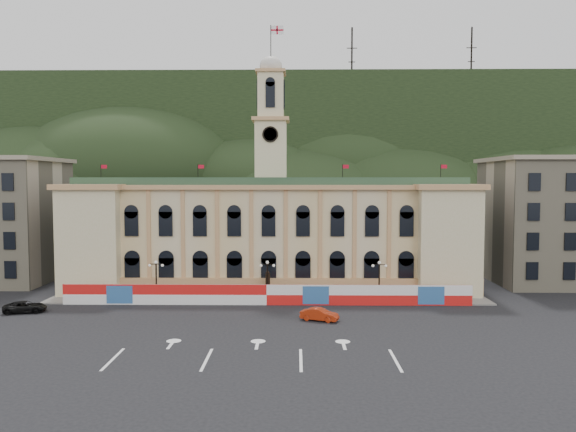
{
  "coord_description": "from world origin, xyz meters",
  "views": [
    {
      "loc": [
        3.56,
        -52.61,
        15.19
      ],
      "look_at": [
        2.57,
        18.0,
        10.71
      ],
      "focal_mm": 35.0,
      "sensor_mm": 36.0,
      "label": 1
    }
  ],
  "objects_px": {
    "statue": "(268,291)",
    "red_sedan": "(319,314)",
    "black_suv": "(25,307)",
    "lamp_center": "(267,277)"
  },
  "relations": [
    {
      "from": "red_sedan",
      "to": "black_suv",
      "type": "xyz_separation_m",
      "value": [
        -33.74,
        3.27,
        -0.03
      ]
    },
    {
      "from": "lamp_center",
      "to": "black_suv",
      "type": "relative_size",
      "value": 1.01
    },
    {
      "from": "lamp_center",
      "to": "red_sedan",
      "type": "relative_size",
      "value": 1.18
    },
    {
      "from": "statue",
      "to": "red_sedan",
      "type": "bearing_deg",
      "value": -59.93
    },
    {
      "from": "lamp_center",
      "to": "red_sedan",
      "type": "height_order",
      "value": "lamp_center"
    },
    {
      "from": "statue",
      "to": "lamp_center",
      "type": "distance_m",
      "value": 2.14
    },
    {
      "from": "red_sedan",
      "to": "black_suv",
      "type": "relative_size",
      "value": 0.86
    },
    {
      "from": "statue",
      "to": "black_suv",
      "type": "height_order",
      "value": "statue"
    },
    {
      "from": "red_sedan",
      "to": "black_suv",
      "type": "distance_m",
      "value": 33.9
    },
    {
      "from": "red_sedan",
      "to": "black_suv",
      "type": "bearing_deg",
      "value": 104.86
    }
  ]
}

